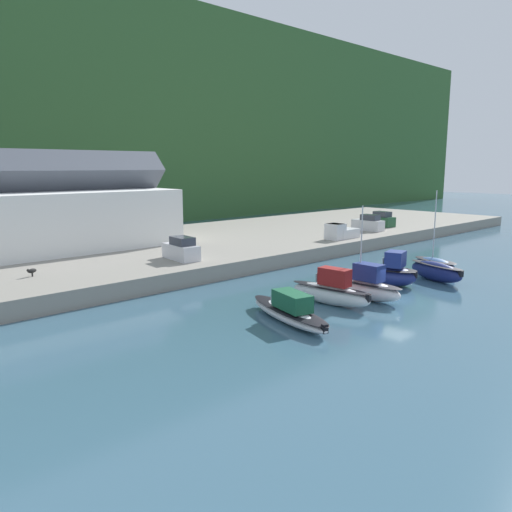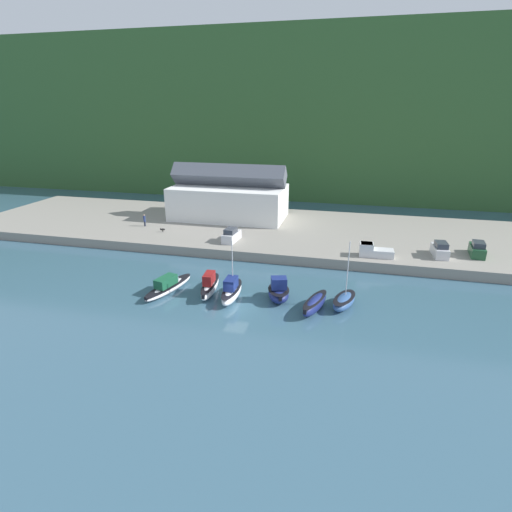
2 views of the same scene
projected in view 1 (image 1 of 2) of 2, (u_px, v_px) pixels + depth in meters
ground_plane at (396, 302)px, 37.56m from camera, size 320.00×320.00×0.00m
hillside_backdrop at (12, 116)px, 93.07m from camera, size 240.00×51.84×38.74m
quay_promenade at (180, 248)px, 57.77m from camera, size 114.75×27.91×1.48m
harbor_clubhouse at (69, 214)px, 52.80m from camera, size 21.59×11.36×10.30m
moored_boat_0 at (289, 311)px, 32.67m from camera, size 4.00×8.73×2.04m
moored_boat_1 at (331, 291)px, 36.66m from camera, size 2.10×6.83×2.77m
moored_boat_2 at (365, 286)px, 38.08m from camera, size 1.84×6.29×7.16m
moored_boat_3 at (393, 273)px, 42.45m from camera, size 3.53×4.65×3.00m
moored_boat_4 at (436, 271)px, 44.29m from camera, size 3.12×6.04×1.69m
moored_boat_5 at (435, 265)px, 47.67m from camera, size 3.39×5.29×7.84m
parked_car_0 at (368, 224)px, 67.69m from camera, size 1.96×4.26×2.16m
parked_car_1 at (381, 220)px, 72.26m from camera, size 2.27×4.38×2.16m
parked_car_2 at (181, 250)px, 46.49m from camera, size 2.19×4.35×2.16m
pickup_truck_0 at (340, 232)px, 59.80m from camera, size 4.77×2.08×1.90m
dog_on_quay at (32, 271)px, 39.28m from camera, size 0.88×0.55×0.68m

